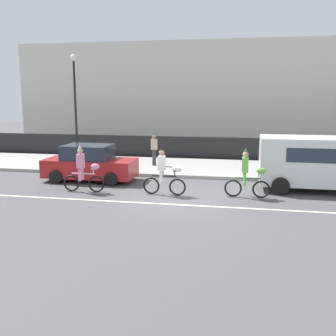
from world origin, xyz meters
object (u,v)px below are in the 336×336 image
Objects in this scene: parade_cyclist_pink at (84,171)px; pedestrian_onlooker at (154,149)px; parade_cyclist_zebra at (165,174)px; parade_cyclist_lime at (248,176)px; parked_van_white at (325,160)px; street_lamp_post at (75,93)px; parked_car_red at (90,164)px.

pedestrian_onlooker is at bearing 74.43° from parade_cyclist_pink.
parade_cyclist_zebra is (3.28, 0.16, 0.00)m from parade_cyclist_pink.
parade_cyclist_lime is at bearing 3.60° from parade_cyclist_zebra.
parade_cyclist_zebra is at bearing -163.23° from parked_van_white.
street_lamp_post reaches higher than parked_van_white.
street_lamp_post reaches higher than parade_cyclist_zebra.
parked_van_white is 13.30m from street_lamp_post.
parked_car_red is (-7.04, 1.69, -0.06)m from parade_cyclist_lime.
pedestrian_onlooker is at bearing 155.20° from parked_van_white.
parade_cyclist_lime is 0.47× the size of parked_car_red.
parade_cyclist_zebra is at bearing -72.99° from pedestrian_onlooker.
parked_car_red is 0.70× the size of street_lamp_post.
parked_van_white reaches higher than parade_cyclist_pink.
parade_cyclist_pink is at bearing -177.25° from parade_cyclist_zebra.
parked_van_white is (9.51, 2.04, 0.44)m from parade_cyclist_pink.
street_lamp_post reaches higher than parked_car_red.
parade_cyclist_zebra is 0.47× the size of parked_car_red.
street_lamp_post is at bearing 115.94° from parade_cyclist_pink.
parked_van_white reaches higher than parked_car_red.
pedestrian_onlooker is (4.49, -0.26, -2.97)m from street_lamp_post.
parade_cyclist_pink is 0.33× the size of street_lamp_post.
parade_cyclist_pink is 7.34m from street_lamp_post.
pedestrian_onlooker is (1.59, 5.70, 0.17)m from parade_cyclist_pink.
parade_cyclist_pink is 1.00× the size of parade_cyclist_zebra.
parade_cyclist_lime is 7.24m from parked_car_red.
parked_van_white is 0.85× the size of street_lamp_post.
parade_cyclist_zebra is at bearing -176.40° from parade_cyclist_lime.
parade_cyclist_pink is 6.47m from parade_cyclist_lime.
parade_cyclist_pink and parade_cyclist_lime have the same top height.
parade_cyclist_zebra is 1.00× the size of parade_cyclist_lime.
parade_cyclist_pink is 0.47× the size of parked_car_red.
parade_cyclist_pink is 1.00× the size of parade_cyclist_lime.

